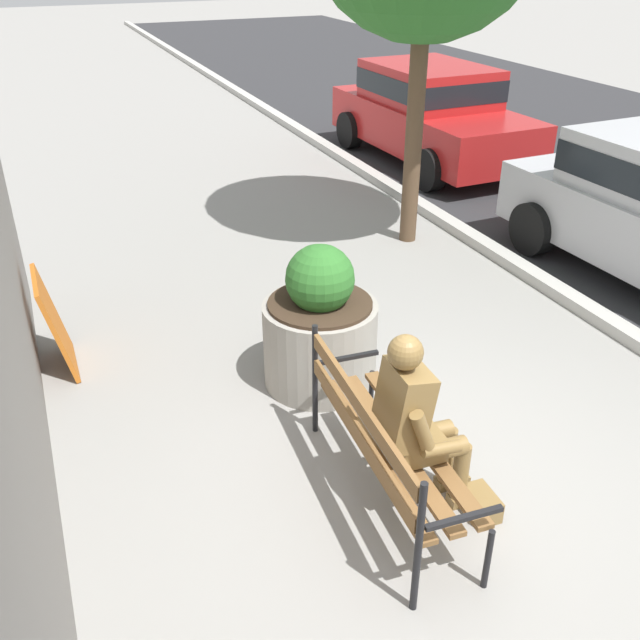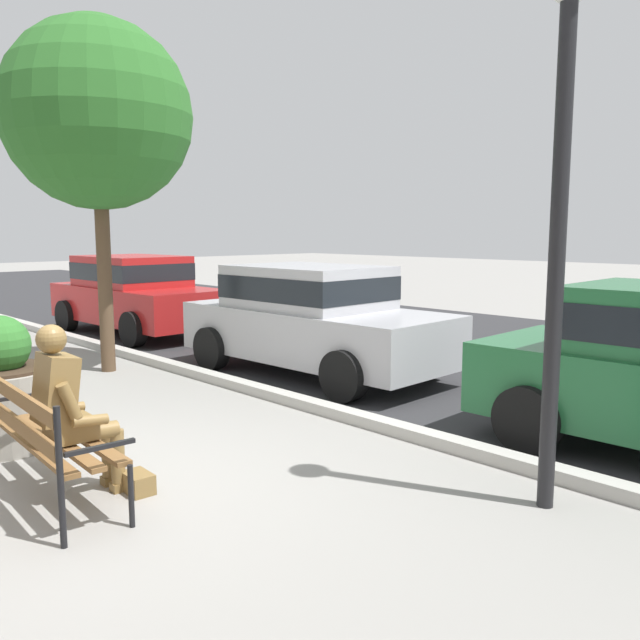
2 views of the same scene
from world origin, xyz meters
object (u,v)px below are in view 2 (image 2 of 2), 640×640
(parked_car_red, at_px, (135,292))
(lamp_post, at_px, (562,159))
(concrete_planter, at_px, (2,395))
(parked_car_silver, at_px, (312,316))
(street_tree_near_bench, at_px, (97,116))
(park_bench, at_px, (42,431))
(bronze_statue_seated, at_px, (77,414))

(parked_car_red, xyz_separation_m, lamp_post, (9.78, -1.88, 1.71))
(concrete_planter, relative_size, parked_car_silver, 0.31)
(parked_car_red, distance_m, parked_car_silver, 5.22)
(street_tree_near_bench, distance_m, parked_car_silver, 4.13)
(park_bench, height_order, concrete_planter, concrete_planter)
(parked_car_red, relative_size, lamp_post, 1.06)
(bronze_statue_seated, xyz_separation_m, parked_car_silver, (-1.99, 4.33, 0.17))
(park_bench, height_order, bronze_statue_seated, bronze_statue_seated)
(parked_car_silver, bearing_deg, park_bench, -67.99)
(street_tree_near_bench, relative_size, parked_car_silver, 1.20)
(parked_car_red, bearing_deg, concrete_planter, -38.13)
(park_bench, bearing_deg, lamp_post, 44.32)
(park_bench, xyz_separation_m, street_tree_near_bench, (-4.06, 2.50, 3.11))
(concrete_planter, relative_size, street_tree_near_bench, 0.25)
(concrete_planter, distance_m, lamp_post, 5.32)
(street_tree_near_bench, height_order, lamp_post, street_tree_near_bench)
(bronze_statue_seated, xyz_separation_m, lamp_post, (2.57, 2.45, 1.88))
(concrete_planter, distance_m, parked_car_red, 7.03)
(street_tree_near_bench, bearing_deg, lamp_post, 1.38)
(park_bench, distance_m, street_tree_near_bench, 5.70)
(concrete_planter, bearing_deg, parked_car_silver, 94.02)
(bronze_statue_seated, bearing_deg, concrete_planter, -179.95)
(street_tree_near_bench, bearing_deg, concrete_planter, -42.09)
(concrete_planter, bearing_deg, park_bench, -7.81)
(park_bench, xyz_separation_m, parked_car_silver, (-1.84, 4.54, 0.30))
(parked_car_red, bearing_deg, parked_car_silver, 0.00)
(park_bench, bearing_deg, parked_car_silver, 112.01)
(parked_car_red, xyz_separation_m, parked_car_silver, (5.22, 0.00, 0.00))
(bronze_statue_seated, bearing_deg, park_bench, -125.83)
(park_bench, height_order, lamp_post, lamp_post)
(park_bench, bearing_deg, street_tree_near_bench, 148.43)
(park_bench, relative_size, bronze_statue_seated, 1.34)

